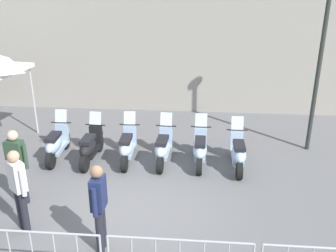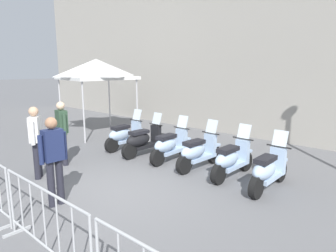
# 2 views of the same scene
# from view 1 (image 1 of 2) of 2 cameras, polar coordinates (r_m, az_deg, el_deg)

# --- Properties ---
(ground_plane) EXTENTS (120.00, 120.00, 0.00)m
(ground_plane) POSITION_cam_1_polar(r_m,az_deg,el_deg) (8.42, -5.62, -12.68)
(ground_plane) COLOR slate
(motorcycle_0) EXTENTS (0.66, 1.72, 1.24)m
(motorcycle_0) POSITION_cam_1_polar(r_m,az_deg,el_deg) (10.79, -16.34, -2.58)
(motorcycle_0) COLOR black
(motorcycle_0) RESTS_ON ground
(motorcycle_1) EXTENTS (0.58, 1.73, 1.24)m
(motorcycle_1) POSITION_cam_1_polar(r_m,az_deg,el_deg) (10.40, -11.53, -3.04)
(motorcycle_1) COLOR black
(motorcycle_1) RESTS_ON ground
(motorcycle_2) EXTENTS (0.66, 1.72, 1.24)m
(motorcycle_2) POSITION_cam_1_polar(r_m,az_deg,el_deg) (10.27, -6.11, -3.04)
(motorcycle_2) COLOR black
(motorcycle_2) RESTS_ON ground
(motorcycle_3) EXTENTS (0.57, 1.73, 1.24)m
(motorcycle_3) POSITION_cam_1_polar(r_m,az_deg,el_deg) (10.13, -0.72, -3.27)
(motorcycle_3) COLOR black
(motorcycle_3) RESTS_ON ground
(motorcycle_4) EXTENTS (0.62, 1.72, 1.24)m
(motorcycle_4) POSITION_cam_1_polar(r_m,az_deg,el_deg) (10.10, 4.82, -3.44)
(motorcycle_4) COLOR black
(motorcycle_4) RESTS_ON ground
(motorcycle_5) EXTENTS (0.64, 1.72, 1.24)m
(motorcycle_5) POSITION_cam_1_polar(r_m,az_deg,el_deg) (10.02, 10.41, -3.95)
(motorcycle_5) COLOR black
(motorcycle_5) RESTS_ON ground
(street_lamp) EXTENTS (0.36, 0.36, 5.22)m
(street_lamp) POSITION_cam_1_polar(r_m,az_deg,el_deg) (10.97, 22.22, 12.10)
(street_lamp) COLOR #2D332D
(street_lamp) RESTS_ON ground
(officer_near_row_end) EXTENTS (0.26, 0.55, 1.73)m
(officer_near_row_end) POSITION_cam_1_polar(r_m,az_deg,el_deg) (6.97, -10.29, -11.37)
(officer_near_row_end) COLOR #23232D
(officer_near_row_end) RESTS_ON ground
(officer_mid_plaza) EXTENTS (0.49, 0.37, 1.73)m
(officer_mid_plaza) POSITION_cam_1_polar(r_m,az_deg,el_deg) (7.90, -21.49, -8.40)
(officer_mid_plaza) COLOR #23232D
(officer_mid_plaza) RESTS_ON ground
(officer_by_barriers) EXTENTS (0.55, 0.22, 1.73)m
(officer_by_barriers) POSITION_cam_1_polar(r_m,az_deg,el_deg) (8.83, -21.66, -5.14)
(officer_by_barriers) COLOR #23232D
(officer_by_barriers) RESTS_ON ground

